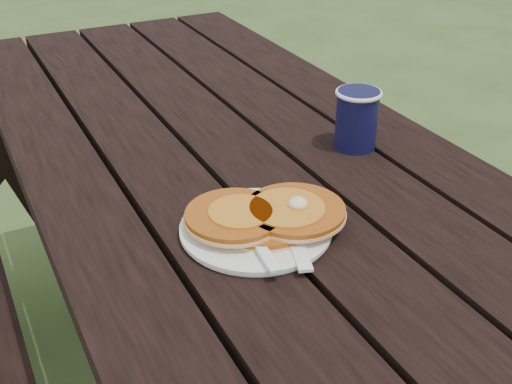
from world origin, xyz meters
name	(u,v)px	position (x,y,z in m)	size (l,w,h in m)	color
picnic_table	(236,305)	(0.00, 0.00, 0.37)	(1.36, 1.80, 0.75)	black
plate	(256,229)	(-0.09, -0.28, 0.76)	(0.22, 0.22, 0.01)	white
pancake_stack	(267,215)	(-0.08, -0.28, 0.77)	(0.23, 0.17, 0.04)	#B35614
knife	(293,233)	(-0.06, -0.32, 0.76)	(0.02, 0.18, 0.01)	white
fork	(262,249)	(-0.12, -0.34, 0.77)	(0.03, 0.16, 0.01)	white
coffee_cup	(357,116)	(0.20, -0.11, 0.81)	(0.08, 0.08, 0.11)	black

